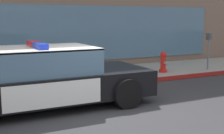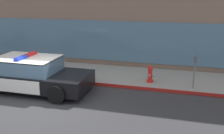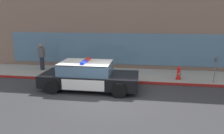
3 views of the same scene
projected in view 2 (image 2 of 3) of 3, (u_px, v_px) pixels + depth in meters
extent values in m
plane|color=#303033|center=(45.00, 103.00, 9.56)|extent=(48.00, 48.00, 0.00)
cube|color=gray|center=(82.00, 72.00, 12.93)|extent=(48.00, 2.87, 0.15)
cube|color=maroon|center=(70.00, 82.00, 11.58)|extent=(28.80, 0.04, 0.14)
cube|color=slate|center=(86.00, 40.00, 13.97)|extent=(15.16, 0.08, 2.10)
cube|color=black|center=(32.00, 78.00, 10.67)|extent=(4.81, 1.94, 0.60)
cube|color=silver|center=(66.00, 78.00, 10.23)|extent=(1.64, 1.90, 0.05)
cube|color=silver|center=(42.00, 72.00, 11.60)|extent=(2.02, 0.03, 0.51)
cube|color=silver|center=(16.00, 86.00, 9.79)|extent=(2.02, 0.03, 0.51)
cube|color=yellow|center=(42.00, 72.00, 11.62)|extent=(0.22, 0.01, 0.26)
cube|color=slate|center=(27.00, 65.00, 10.56)|extent=(2.50, 1.74, 0.60)
cube|color=silver|center=(26.00, 58.00, 10.48)|extent=(2.50, 1.74, 0.04)
cube|color=red|center=(31.00, 54.00, 10.78)|extent=(0.20, 0.66, 0.11)
cube|color=blue|center=(21.00, 58.00, 10.14)|extent=(0.20, 0.66, 0.11)
cylinder|color=black|center=(77.00, 78.00, 11.20)|extent=(0.68, 0.22, 0.68)
cylinder|color=black|center=(57.00, 95.00, 9.41)|extent=(0.68, 0.22, 0.68)
cylinder|color=black|center=(13.00, 73.00, 12.01)|extent=(0.68, 0.22, 0.68)
cylinder|color=red|center=(150.00, 81.00, 11.30)|extent=(0.28, 0.28, 0.10)
cylinder|color=red|center=(150.00, 75.00, 11.23)|extent=(0.19, 0.19, 0.45)
sphere|color=red|center=(150.00, 68.00, 11.15)|extent=(0.22, 0.22, 0.22)
cylinder|color=gray|center=(150.00, 67.00, 11.13)|extent=(0.06, 0.06, 0.05)
cylinder|color=gray|center=(150.00, 75.00, 11.09)|extent=(0.09, 0.10, 0.09)
cylinder|color=gray|center=(150.00, 73.00, 11.36)|extent=(0.09, 0.10, 0.09)
cylinder|color=gray|center=(154.00, 75.00, 11.20)|extent=(0.10, 0.12, 0.12)
cylinder|color=slate|center=(194.00, 75.00, 10.45)|extent=(0.06, 0.06, 1.10)
cube|color=#474C51|center=(195.00, 59.00, 10.26)|extent=(0.12, 0.18, 0.24)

